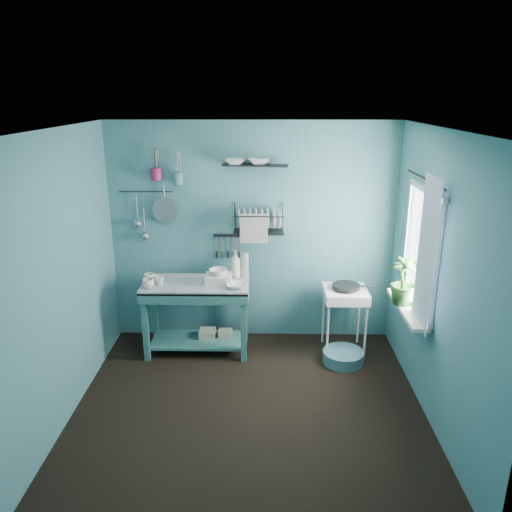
{
  "coord_description": "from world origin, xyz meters",
  "views": [
    {
      "loc": [
        0.13,
        -3.94,
        2.77
      ],
      "look_at": [
        0.05,
        0.85,
        1.2
      ],
      "focal_mm": 35.0,
      "sensor_mm": 36.0,
      "label": 1
    }
  ],
  "objects_px": {
    "frying_pan": "(346,286)",
    "soap_bottle": "(235,264)",
    "potted_plant": "(404,281)",
    "mug_mid": "(160,280)",
    "storage_tin_large": "(208,339)",
    "mug_left": "(148,283)",
    "wash_tub": "(219,279)",
    "storage_tin_small": "(225,338)",
    "colander": "(165,210)",
    "hotplate_stand": "(344,320)",
    "utensil_cup_teal": "(178,178)",
    "floor_basin": "(343,357)",
    "work_counter": "(197,317)",
    "dish_rack": "(259,218)",
    "water_bottle": "(245,264)",
    "mug_right": "(150,278)",
    "utensil_cup_magenta": "(156,174)"
  },
  "relations": [
    {
      "from": "frying_pan",
      "to": "soap_bottle",
      "type": "bearing_deg",
      "value": 170.88
    },
    {
      "from": "frying_pan",
      "to": "dish_rack",
      "type": "relative_size",
      "value": 0.55
    },
    {
      "from": "mug_mid",
      "to": "hotplate_stand",
      "type": "xyz_separation_m",
      "value": [
        2.01,
        0.07,
        -0.49
      ]
    },
    {
      "from": "frying_pan",
      "to": "colander",
      "type": "relative_size",
      "value": 1.07
    },
    {
      "from": "mug_right",
      "to": "work_counter",
      "type": "bearing_deg",
      "value": 0.0
    },
    {
      "from": "storage_tin_large",
      "to": "wash_tub",
      "type": "bearing_deg",
      "value": -25.02
    },
    {
      "from": "utensil_cup_magenta",
      "to": "storage_tin_large",
      "type": "distance_m",
      "value": 1.92
    },
    {
      "from": "dish_rack",
      "to": "storage_tin_small",
      "type": "height_order",
      "value": "dish_rack"
    },
    {
      "from": "water_bottle",
      "to": "storage_tin_small",
      "type": "height_order",
      "value": "water_bottle"
    },
    {
      "from": "utensil_cup_teal",
      "to": "colander",
      "type": "relative_size",
      "value": 0.46
    },
    {
      "from": "mug_left",
      "to": "potted_plant",
      "type": "height_order",
      "value": "potted_plant"
    },
    {
      "from": "work_counter",
      "to": "mug_left",
      "type": "distance_m",
      "value": 0.68
    },
    {
      "from": "mug_left",
      "to": "colander",
      "type": "distance_m",
      "value": 0.85
    },
    {
      "from": "mug_left",
      "to": "frying_pan",
      "type": "bearing_deg",
      "value": 4.52
    },
    {
      "from": "potted_plant",
      "to": "mug_mid",
      "type": "bearing_deg",
      "value": 168.35
    },
    {
      "from": "work_counter",
      "to": "potted_plant",
      "type": "distance_m",
      "value": 2.25
    },
    {
      "from": "mug_left",
      "to": "floor_basin",
      "type": "xyz_separation_m",
      "value": [
        2.08,
        -0.09,
        -0.8
      ]
    },
    {
      "from": "work_counter",
      "to": "hotplate_stand",
      "type": "height_order",
      "value": "work_counter"
    },
    {
      "from": "water_bottle",
      "to": "colander",
      "type": "bearing_deg",
      "value": 171.24
    },
    {
      "from": "utensil_cup_teal",
      "to": "dish_rack",
      "type": "bearing_deg",
      "value": -3.29
    },
    {
      "from": "mug_mid",
      "to": "hotplate_stand",
      "type": "bearing_deg",
      "value": 1.89
    },
    {
      "from": "hotplate_stand",
      "to": "storage_tin_large",
      "type": "xyz_separation_m",
      "value": [
        -1.53,
        0.04,
        -0.26
      ]
    },
    {
      "from": "water_bottle",
      "to": "floor_basin",
      "type": "height_order",
      "value": "water_bottle"
    },
    {
      "from": "mug_mid",
      "to": "water_bottle",
      "type": "xyz_separation_m",
      "value": [
        0.9,
        0.28,
        0.09
      ]
    },
    {
      "from": "floor_basin",
      "to": "hotplate_stand",
      "type": "bearing_deg",
      "value": 83.45
    },
    {
      "from": "mug_mid",
      "to": "floor_basin",
      "type": "bearing_deg",
      "value": -5.54
    },
    {
      "from": "mug_mid",
      "to": "potted_plant",
      "type": "bearing_deg",
      "value": -11.65
    },
    {
      "from": "frying_pan",
      "to": "floor_basin",
      "type": "height_order",
      "value": "frying_pan"
    },
    {
      "from": "soap_bottle",
      "to": "frying_pan",
      "type": "bearing_deg",
      "value": -9.12
    },
    {
      "from": "work_counter",
      "to": "frying_pan",
      "type": "bearing_deg",
      "value": 6.46
    },
    {
      "from": "mug_left",
      "to": "hotplate_stand",
      "type": "height_order",
      "value": "mug_left"
    },
    {
      "from": "potted_plant",
      "to": "storage_tin_large",
      "type": "xyz_separation_m",
      "value": [
        -1.97,
        0.62,
        -0.95
      ]
    },
    {
      "from": "mug_left",
      "to": "dish_rack",
      "type": "height_order",
      "value": "dish_rack"
    },
    {
      "from": "floor_basin",
      "to": "work_counter",
      "type": "bearing_deg",
      "value": 171.04
    },
    {
      "from": "mug_right",
      "to": "storage_tin_large",
      "type": "relative_size",
      "value": 0.56
    },
    {
      "from": "storage_tin_small",
      "to": "utensil_cup_teal",
      "type": "bearing_deg",
      "value": 153.51
    },
    {
      "from": "frying_pan",
      "to": "colander",
      "type": "height_order",
      "value": "colander"
    },
    {
      "from": "hotplate_stand",
      "to": "storage_tin_large",
      "type": "height_order",
      "value": "hotplate_stand"
    },
    {
      "from": "mug_right",
      "to": "utensil_cup_teal",
      "type": "distance_m",
      "value": 1.12
    },
    {
      "from": "wash_tub",
      "to": "colander",
      "type": "height_order",
      "value": "colander"
    },
    {
      "from": "utensil_cup_magenta",
      "to": "floor_basin",
      "type": "xyz_separation_m",
      "value": [
        2.03,
        -0.58,
        -1.87
      ]
    },
    {
      "from": "frying_pan",
      "to": "storage_tin_large",
      "type": "distance_m",
      "value": 1.67
    },
    {
      "from": "mug_mid",
      "to": "storage_tin_large",
      "type": "bearing_deg",
      "value": 12.91
    },
    {
      "from": "mug_left",
      "to": "mug_mid",
      "type": "height_order",
      "value": "mug_left"
    },
    {
      "from": "storage_tin_small",
      "to": "mug_mid",
      "type": "bearing_deg",
      "value": -168.37
    },
    {
      "from": "utensil_cup_magenta",
      "to": "utensil_cup_teal",
      "type": "bearing_deg",
      "value": 0.0
    },
    {
      "from": "utensil_cup_magenta",
      "to": "potted_plant",
      "type": "height_order",
      "value": "utensil_cup_magenta"
    },
    {
      "from": "storage_tin_large",
      "to": "mug_mid",
      "type": "bearing_deg",
      "value": -167.09
    },
    {
      "from": "wash_tub",
      "to": "dish_rack",
      "type": "height_order",
      "value": "dish_rack"
    },
    {
      "from": "mug_left",
      "to": "wash_tub",
      "type": "height_order",
      "value": "wash_tub"
    }
  ]
}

